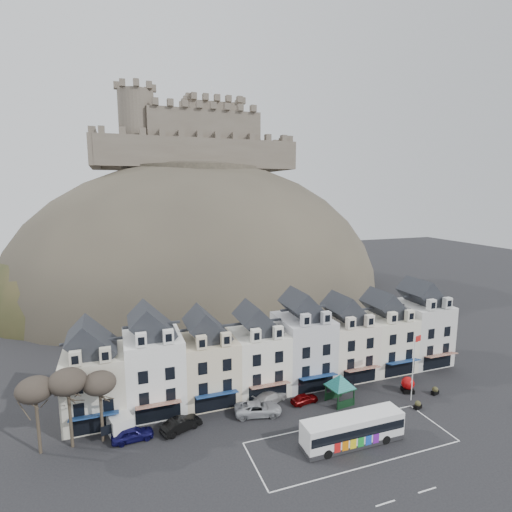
{
  "coord_description": "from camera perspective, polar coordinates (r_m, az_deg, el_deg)",
  "views": [
    {
      "loc": [
        -20.74,
        -31.78,
        26.58
      ],
      "look_at": [
        -0.7,
        24.0,
        16.79
      ],
      "focal_mm": 28.0,
      "sensor_mm": 36.0,
      "label": 1
    }
  ],
  "objects": [
    {
      "name": "planter_west",
      "position": [
        56.02,
        22.11,
        -19.11
      ],
      "size": [
        1.11,
        0.72,
        1.02
      ],
      "rotation": [
        0.0,
        0.0,
        0.22
      ],
      "color": "black",
      "rests_on": "ground"
    },
    {
      "name": "coach_bay_markings",
      "position": [
        48.11,
        13.51,
        -24.44
      ],
      "size": [
        22.0,
        7.5,
        0.01
      ],
      "primitive_type": "cube",
      "color": "silver",
      "rests_on": "ground"
    },
    {
      "name": "car_charcoal",
      "position": [
        57.85,
        11.64,
        -17.41
      ],
      "size": [
        4.41,
        2.17,
        1.39
      ],
      "primitive_type": "imported",
      "rotation": [
        0.0,
        0.0,
        1.4
      ],
      "color": "black",
      "rests_on": "ground"
    },
    {
      "name": "car_maroon",
      "position": [
        53.77,
        6.93,
        -19.57
      ],
      "size": [
        3.77,
        1.94,
        1.23
      ],
      "primitive_type": "imported",
      "rotation": [
        0.0,
        0.0,
        1.71
      ],
      "color": "#570406",
      "rests_on": "ground"
    },
    {
      "name": "bus_shelter",
      "position": [
        53.43,
        11.92,
        -17.07
      ],
      "size": [
        5.98,
        5.98,
        3.82
      ],
      "rotation": [
        0.0,
        0.0,
        0.12
      ],
      "color": "black",
      "rests_on": "ground"
    },
    {
      "name": "ground",
      "position": [
        46.33,
        12.14,
        -25.86
      ],
      "size": [
        300.0,
        300.0,
        0.0
      ],
      "primitive_type": "plane",
      "color": "black",
      "rests_on": "ground"
    },
    {
      "name": "tree_left_near",
      "position": [
        46.84,
        -21.47,
        -16.62
      ],
      "size": [
        3.43,
        3.43,
        7.84
      ],
      "color": "#393024",
      "rests_on": "ground"
    },
    {
      "name": "car_white",
      "position": [
        53.63,
        2.05,
        -19.45
      ],
      "size": [
        5.39,
        3.83,
        1.45
      ],
      "primitive_type": "imported",
      "rotation": [
        0.0,
        0.0,
        1.98
      ],
      "color": "beige",
      "rests_on": "ground"
    },
    {
      "name": "car_silver",
      "position": [
        51.07,
        0.3,
        -20.96
      ],
      "size": [
        5.98,
        3.74,
        1.57
      ],
      "primitive_type": "imported",
      "rotation": [
        0.0,
        0.0,
        1.35
      ],
      "color": "#B5B8BE",
      "rests_on": "ground"
    },
    {
      "name": "castle",
      "position": [
        110.63,
        -8.9,
        16.34
      ],
      "size": [
        50.2,
        22.2,
        22.0
      ],
      "color": "brown",
      "rests_on": "ground"
    },
    {
      "name": "red_buoy",
      "position": [
        59.27,
        20.86,
        -16.76
      ],
      "size": [
        1.8,
        1.8,
        2.1
      ],
      "rotation": [
        0.0,
        0.0,
        -0.34
      ],
      "color": "black",
      "rests_on": "ground"
    },
    {
      "name": "car_black",
      "position": [
        49.05,
        -10.65,
        -22.54
      ],
      "size": [
        4.96,
        3.23,
        1.54
      ],
      "primitive_type": "imported",
      "rotation": [
        0.0,
        0.0,
        1.94
      ],
      "color": "black",
      "rests_on": "ground"
    },
    {
      "name": "white_van",
      "position": [
        50.62,
        -19.22,
        -21.3
      ],
      "size": [
        3.55,
        5.58,
        2.36
      ],
      "rotation": [
        0.0,
        0.0,
        0.27
      ],
      "color": "silver",
      "rests_on": "ground"
    },
    {
      "name": "tree_left_far",
      "position": [
        47.36,
        -29.06,
        -16.42
      ],
      "size": [
        3.61,
        3.61,
        8.24
      ],
      "color": "#393024",
      "rests_on": "ground"
    },
    {
      "name": "townhouse_terrace",
      "position": [
        56.3,
        3.66,
        -12.85
      ],
      "size": [
        54.4,
        9.35,
        11.8
      ],
      "color": "beige",
      "rests_on": "ground"
    },
    {
      "name": "castle_hill",
      "position": [
        106.45,
        -7.24,
        -5.1
      ],
      "size": [
        100.0,
        76.0,
        68.0
      ],
      "color": "#3B362D",
      "rests_on": "ground"
    },
    {
      "name": "planter_east",
      "position": [
        60.22,
        24.21,
        -17.15
      ],
      "size": [
        1.16,
        0.77,
        1.06
      ],
      "rotation": [
        0.0,
        0.0,
        0.25
      ],
      "color": "black",
      "rests_on": "ground"
    },
    {
      "name": "car_navy",
      "position": [
        48.7,
        -17.22,
        -23.11
      ],
      "size": [
        4.48,
        2.0,
        1.49
      ],
      "primitive_type": "imported",
      "rotation": [
        0.0,
        0.0,
        1.63
      ],
      "color": "#0E0D42",
      "rests_on": "ground"
    },
    {
      "name": "bus",
      "position": [
        46.93,
        13.63,
        -22.84
      ],
      "size": [
        11.28,
        2.68,
        3.18
      ],
      "rotation": [
        0.0,
        0.0,
        -0.0
      ],
      "color": "#262628",
      "rests_on": "ground"
    },
    {
      "name": "flagpole",
      "position": [
        55.83,
        21.62,
        -14.03
      ],
      "size": [
        1.24,
        0.38,
        8.8
      ],
      "rotation": [
        0.0,
        0.0,
        0.25
      ],
      "color": "silver",
      "rests_on": "ground"
    },
    {
      "name": "tree_left_mid",
      "position": [
        46.79,
        -25.33,
        -15.98
      ],
      "size": [
        3.78,
        3.78,
        8.64
      ],
      "color": "#393024",
      "rests_on": "ground"
    }
  ]
}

